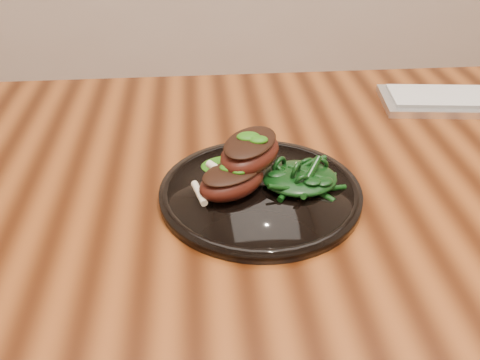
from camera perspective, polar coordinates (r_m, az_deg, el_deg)
name	(u,v)px	position (r m, az deg, el deg)	size (l,w,h in m)	color
desk	(382,222)	(0.83, 14.90, -4.34)	(1.60, 0.80, 0.75)	#371506
plate	(260,192)	(0.70, 2.18, -1.34)	(0.27, 0.27, 0.02)	black
lamb_chop_front	(231,180)	(0.68, -0.91, -0.02)	(0.11, 0.10, 0.04)	#43140D
lamb_chop_back	(250,151)	(0.70, 1.03, 3.10)	(0.12, 0.13, 0.05)	#43140D
herb_smear	(232,165)	(0.74, -0.86, 1.57)	(0.09, 0.06, 0.01)	#154F08
greens_heap	(300,174)	(0.70, 6.39, 0.67)	(0.10, 0.09, 0.04)	black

